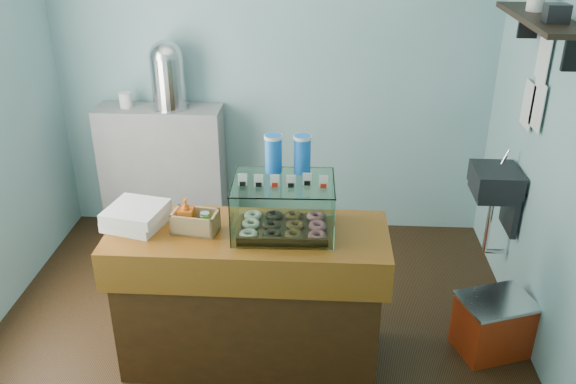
# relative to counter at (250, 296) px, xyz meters

# --- Properties ---
(ground) EXTENTS (3.50, 3.50, 0.00)m
(ground) POSITION_rel_counter_xyz_m (0.00, 0.25, -0.46)
(ground) COLOR black
(ground) RESTS_ON ground
(room_shell) EXTENTS (3.54, 3.04, 2.82)m
(room_shell) POSITION_rel_counter_xyz_m (0.03, 0.26, 1.25)
(room_shell) COLOR #70A2A3
(room_shell) RESTS_ON ground
(counter) EXTENTS (1.60, 0.60, 0.90)m
(counter) POSITION_rel_counter_xyz_m (0.00, 0.00, 0.00)
(counter) COLOR #3F200C
(counter) RESTS_ON ground
(back_shelf) EXTENTS (1.00, 0.32, 1.10)m
(back_shelf) POSITION_rel_counter_xyz_m (-0.90, 1.57, 0.09)
(back_shelf) COLOR gray
(back_shelf) RESTS_ON ground
(display_case) EXTENTS (0.58, 0.43, 0.53)m
(display_case) POSITION_rel_counter_xyz_m (0.21, 0.06, 0.62)
(display_case) COLOR #351D10
(display_case) RESTS_ON counter
(condiment_crate) EXTENTS (0.27, 0.18, 0.20)m
(condiment_crate) POSITION_rel_counter_xyz_m (-0.31, -0.01, 0.51)
(condiment_crate) COLOR tan
(condiment_crate) RESTS_ON counter
(pastry_boxes) EXTENTS (0.37, 0.38, 0.12)m
(pastry_boxes) POSITION_rel_counter_xyz_m (-0.65, 0.04, 0.50)
(pastry_boxes) COLOR silver
(pastry_boxes) RESTS_ON counter
(coffee_urn) EXTENTS (0.29, 0.29, 0.54)m
(coffee_urn) POSITION_rel_counter_xyz_m (-0.79, 1.57, 0.92)
(coffee_urn) COLOR silver
(coffee_urn) RESTS_ON back_shelf
(red_cooler) EXTENTS (0.52, 0.46, 0.38)m
(red_cooler) POSITION_rel_counter_xyz_m (1.51, 0.16, -0.27)
(red_cooler) COLOR #A82B0D
(red_cooler) RESTS_ON ground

